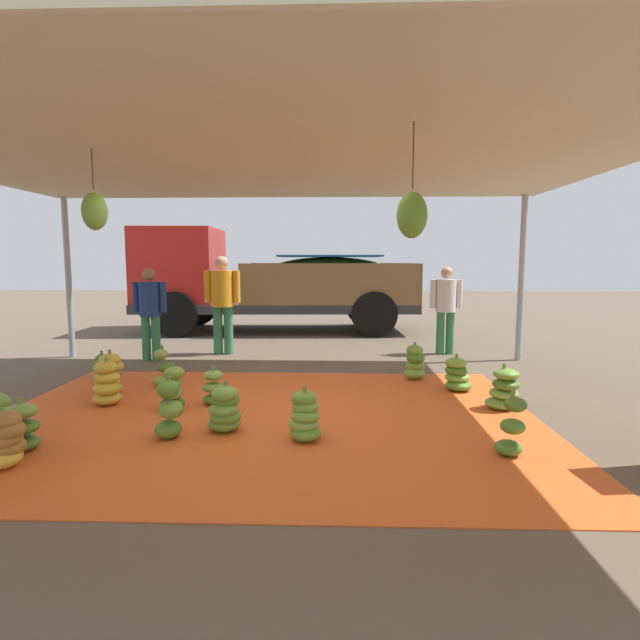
{
  "coord_description": "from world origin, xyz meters",
  "views": [
    {
      "loc": [
        0.77,
        -5.14,
        1.65
      ],
      "look_at": [
        0.52,
        2.04,
        0.81
      ],
      "focal_mm": 28.35,
      "sensor_mm": 36.0,
      "label": 1
    }
  ],
  "objects_px": {
    "banana_bunch_6": "(107,384)",
    "banana_bunch_11": "(21,429)",
    "banana_bunch_4": "(457,375)",
    "banana_bunch_7": "(512,429)",
    "banana_bunch_0": "(169,412)",
    "banana_bunch_5": "(172,389)",
    "cargo_truck_main": "(267,280)",
    "banana_bunch_10": "(504,390)",
    "banana_bunch_3": "(103,368)",
    "worker_1": "(222,297)",
    "banana_bunch_9": "(225,410)",
    "banana_bunch_2": "(305,417)",
    "worker_2": "(446,303)",
    "banana_bunch_1": "(163,369)",
    "banana_bunch_13": "(214,389)",
    "banana_bunch_8": "(110,375)",
    "banana_bunch_14": "(415,363)",
    "banana_bunch_15": "(4,441)",
    "worker_0": "(150,307)"
  },
  "relations": [
    {
      "from": "banana_bunch_0",
      "to": "banana_bunch_6",
      "type": "xyz_separation_m",
      "value": [
        -1.08,
        1.08,
        -0.02
      ]
    },
    {
      "from": "banana_bunch_0",
      "to": "worker_2",
      "type": "bearing_deg",
      "value": 52.18
    },
    {
      "from": "cargo_truck_main",
      "to": "banana_bunch_10",
      "type": "bearing_deg",
      "value": -60.97
    },
    {
      "from": "banana_bunch_2",
      "to": "worker_2",
      "type": "height_order",
      "value": "worker_2"
    },
    {
      "from": "banana_bunch_5",
      "to": "banana_bunch_13",
      "type": "height_order",
      "value": "banana_bunch_5"
    },
    {
      "from": "cargo_truck_main",
      "to": "banana_bunch_5",
      "type": "bearing_deg",
      "value": -91.35
    },
    {
      "from": "worker_1",
      "to": "banana_bunch_1",
      "type": "bearing_deg",
      "value": -96.34
    },
    {
      "from": "banana_bunch_7",
      "to": "banana_bunch_11",
      "type": "height_order",
      "value": "banana_bunch_7"
    },
    {
      "from": "banana_bunch_0",
      "to": "worker_2",
      "type": "height_order",
      "value": "worker_2"
    },
    {
      "from": "banana_bunch_9",
      "to": "worker_1",
      "type": "distance_m",
      "value": 4.32
    },
    {
      "from": "banana_bunch_4",
      "to": "banana_bunch_7",
      "type": "xyz_separation_m",
      "value": [
        -0.05,
        -2.18,
        0.03
      ]
    },
    {
      "from": "banana_bunch_13",
      "to": "worker_1",
      "type": "distance_m",
      "value": 3.37
    },
    {
      "from": "banana_bunch_1",
      "to": "worker_1",
      "type": "height_order",
      "value": "worker_1"
    },
    {
      "from": "banana_bunch_8",
      "to": "banana_bunch_14",
      "type": "relative_size",
      "value": 1.07
    },
    {
      "from": "banana_bunch_15",
      "to": "banana_bunch_5",
      "type": "bearing_deg",
      "value": 62.19
    },
    {
      "from": "banana_bunch_8",
      "to": "banana_bunch_3",
      "type": "bearing_deg",
      "value": 121.04
    },
    {
      "from": "banana_bunch_6",
      "to": "cargo_truck_main",
      "type": "distance_m",
      "value": 6.47
    },
    {
      "from": "banana_bunch_1",
      "to": "worker_1",
      "type": "distance_m",
      "value": 2.53
    },
    {
      "from": "banana_bunch_0",
      "to": "banana_bunch_13",
      "type": "xyz_separation_m",
      "value": [
        0.14,
        1.13,
        -0.07
      ]
    },
    {
      "from": "banana_bunch_5",
      "to": "worker_2",
      "type": "height_order",
      "value": "worker_2"
    },
    {
      "from": "banana_bunch_8",
      "to": "cargo_truck_main",
      "type": "height_order",
      "value": "cargo_truck_main"
    },
    {
      "from": "banana_bunch_6",
      "to": "banana_bunch_11",
      "type": "height_order",
      "value": "banana_bunch_6"
    },
    {
      "from": "banana_bunch_9",
      "to": "banana_bunch_8",
      "type": "bearing_deg",
      "value": 142.65
    },
    {
      "from": "banana_bunch_6",
      "to": "banana_bunch_0",
      "type": "bearing_deg",
      "value": -44.78
    },
    {
      "from": "banana_bunch_11",
      "to": "worker_1",
      "type": "relative_size",
      "value": 0.27
    },
    {
      "from": "banana_bunch_1",
      "to": "banana_bunch_6",
      "type": "xyz_separation_m",
      "value": [
        -0.34,
        -0.88,
        0.01
      ]
    },
    {
      "from": "banana_bunch_11",
      "to": "banana_bunch_14",
      "type": "relative_size",
      "value": 0.91
    },
    {
      "from": "banana_bunch_0",
      "to": "banana_bunch_5",
      "type": "xyz_separation_m",
      "value": [
        -0.27,
        0.9,
        -0.02
      ]
    },
    {
      "from": "banana_bunch_4",
      "to": "banana_bunch_8",
      "type": "bearing_deg",
      "value": -175.3
    },
    {
      "from": "banana_bunch_0",
      "to": "banana_bunch_9",
      "type": "xyz_separation_m",
      "value": [
        0.47,
        0.2,
        -0.04
      ]
    },
    {
      "from": "worker_2",
      "to": "banana_bunch_5",
      "type": "bearing_deg",
      "value": -136.27
    },
    {
      "from": "banana_bunch_4",
      "to": "worker_1",
      "type": "height_order",
      "value": "worker_1"
    },
    {
      "from": "banana_bunch_6",
      "to": "banana_bunch_4",
      "type": "bearing_deg",
      "value": 10.86
    },
    {
      "from": "banana_bunch_6",
      "to": "worker_2",
      "type": "bearing_deg",
      "value": 36.74
    },
    {
      "from": "banana_bunch_13",
      "to": "worker_0",
      "type": "height_order",
      "value": "worker_0"
    },
    {
      "from": "banana_bunch_11",
      "to": "worker_1",
      "type": "xyz_separation_m",
      "value": [
        0.71,
        4.69,
        0.81
      ]
    },
    {
      "from": "banana_bunch_9",
      "to": "banana_bunch_13",
      "type": "xyz_separation_m",
      "value": [
        -0.33,
        0.93,
        -0.03
      ]
    },
    {
      "from": "banana_bunch_3",
      "to": "banana_bunch_9",
      "type": "xyz_separation_m",
      "value": [
        2.15,
        -2.03,
        0.04
      ]
    },
    {
      "from": "worker_1",
      "to": "banana_bunch_13",
      "type": "bearing_deg",
      "value": -79.15
    },
    {
      "from": "banana_bunch_13",
      "to": "banana_bunch_10",
      "type": "bearing_deg",
      "value": -1.33
    },
    {
      "from": "banana_bunch_3",
      "to": "banana_bunch_11",
      "type": "height_order",
      "value": "banana_bunch_11"
    },
    {
      "from": "banana_bunch_5",
      "to": "worker_1",
      "type": "relative_size",
      "value": 0.31
    },
    {
      "from": "banana_bunch_0",
      "to": "banana_bunch_13",
      "type": "distance_m",
      "value": 1.14
    },
    {
      "from": "banana_bunch_13",
      "to": "banana_bunch_11",
      "type": "bearing_deg",
      "value": -131.82
    },
    {
      "from": "banana_bunch_8",
      "to": "banana_bunch_13",
      "type": "height_order",
      "value": "banana_bunch_8"
    },
    {
      "from": "banana_bunch_5",
      "to": "banana_bunch_15",
      "type": "xyz_separation_m",
      "value": [
        -0.84,
        -1.59,
        -0.01
      ]
    },
    {
      "from": "banana_bunch_3",
      "to": "banana_bunch_11",
      "type": "xyz_separation_m",
      "value": [
        0.5,
        -2.58,
        0.02
      ]
    },
    {
      "from": "banana_bunch_0",
      "to": "banana_bunch_5",
      "type": "distance_m",
      "value": 0.94
    },
    {
      "from": "worker_1",
      "to": "banana_bunch_7",
      "type": "bearing_deg",
      "value": -52.94
    },
    {
      "from": "banana_bunch_11",
      "to": "worker_0",
      "type": "relative_size",
      "value": 0.31
    }
  ]
}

